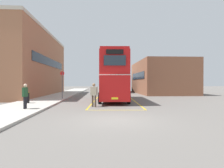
% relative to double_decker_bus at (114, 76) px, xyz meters
% --- Properties ---
extents(ground_plane, '(135.60, 135.60, 0.00)m').
position_rel_double_decker_bus_xyz_m(ground_plane, '(-0.60, 4.14, -2.51)').
color(ground_plane, '#66605B').
extents(sidewalk_left, '(4.00, 57.60, 0.14)m').
position_rel_double_decker_bus_xyz_m(sidewalk_left, '(-7.10, 6.54, -2.44)').
color(sidewalk_left, '#B2ADA3').
rests_on(sidewalk_left, ground).
extents(brick_building_left, '(5.66, 19.72, 9.05)m').
position_rel_double_decker_bus_xyz_m(brick_building_left, '(-11.47, 8.26, 2.02)').
color(brick_building_left, '#9E6647').
rests_on(brick_building_left, ground).
extents(depot_building_right, '(7.91, 13.31, 5.42)m').
position_rel_double_decker_bus_xyz_m(depot_building_right, '(8.82, 12.22, 0.20)').
color(depot_building_right, brown).
rests_on(depot_building_right, ground).
extents(double_decker_bus, '(3.17, 10.12, 4.75)m').
position_rel_double_decker_bus_xyz_m(double_decker_bus, '(0.00, 0.00, 0.00)').
color(double_decker_bus, black).
rests_on(double_decker_bus, ground).
extents(single_deck_bus, '(3.52, 9.28, 3.02)m').
position_rel_double_decker_bus_xyz_m(single_deck_bus, '(2.41, 17.16, -0.87)').
color(single_deck_bus, black).
rests_on(single_deck_bus, ground).
extents(pedestrian_boarding, '(0.56, 0.41, 1.81)m').
position_rel_double_decker_bus_xyz_m(pedestrian_boarding, '(-1.86, -5.16, -1.45)').
color(pedestrian_boarding, '#473828').
rests_on(pedestrian_boarding, ground).
extents(pedestrian_waiting_near, '(0.24, 0.56, 1.65)m').
position_rel_double_decker_bus_xyz_m(pedestrian_waiting_near, '(-6.32, -6.95, -1.42)').
color(pedestrian_waiting_near, black).
rests_on(pedestrian_waiting_near, sidewalk_left).
extents(litter_bin, '(0.46, 0.46, 0.90)m').
position_rel_double_decker_bus_xyz_m(litter_bin, '(-7.61, -3.35, -1.92)').
color(litter_bin, black).
rests_on(litter_bin, sidewalk_left).
extents(bus_stop_sign, '(0.44, 0.08, 2.93)m').
position_rel_double_decker_bus_xyz_m(bus_stop_sign, '(-5.47, 0.72, -0.62)').
color(bus_stop_sign, '#4C4C51').
rests_on(bus_stop_sign, sidewalk_left).
extents(bay_marking_yellow, '(4.77, 12.21, 0.01)m').
position_rel_double_decker_bus_xyz_m(bay_marking_yellow, '(-0.04, -1.89, -2.51)').
color(bay_marking_yellow, gold).
rests_on(bay_marking_yellow, ground).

